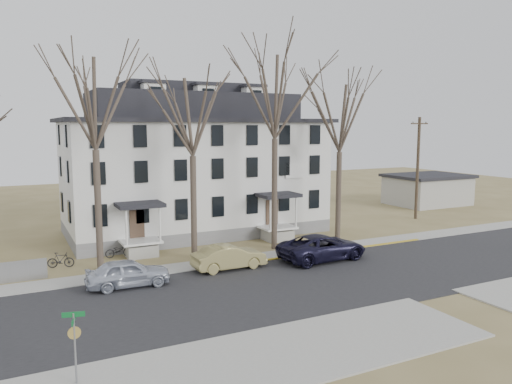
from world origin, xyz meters
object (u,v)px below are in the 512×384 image
tree_center (275,91)px  bicycle_right (61,261)px  boarding_house (195,167)px  tree_far_left (94,97)px  street_sign (75,337)px  tree_mid_right (340,113)px  car_navy (322,248)px  tree_mid_left (192,111)px  car_silver (128,274)px  car_tan (229,258)px  bicycle_left (119,251)px  utility_pole_far (418,167)px

tree_center → bicycle_right: 17.72m
boarding_house → tree_far_left: 13.12m
bicycle_right → street_sign: (-0.93, -15.17, 1.24)m
tree_mid_right → car_navy: tree_mid_right is taller
tree_mid_left → car_silver: 11.02m
car_tan → car_navy: bearing=-98.5°
bicycle_left → tree_far_left: bearing=148.0°
boarding_house → bicycle_left: bearing=-142.3°
car_silver → bicycle_left: bearing=-4.4°
utility_pole_far → bicycle_left: size_ratio=5.41×
tree_mid_left → tree_mid_right: size_ratio=1.00×
car_navy → bicycle_right: size_ratio=3.77×
tree_far_left → utility_pole_far: tree_far_left is taller
bicycle_left → tree_mid_left: bearing=-117.5°
boarding_house → street_sign: 25.19m
tree_mid_right → bicycle_left: size_ratio=7.26×
tree_center → bicycle_left: 15.08m
bicycle_left → boarding_house: bearing=-51.3°
boarding_house → car_silver: size_ratio=4.65×
tree_mid_right → car_silver: 19.32m
tree_mid_right → bicycle_right: size_ratio=8.03×
boarding_house → bicycle_left: size_ratio=11.85×
tree_mid_right → utility_pole_far: size_ratio=1.34×
tree_mid_left → bicycle_right: size_ratio=8.03×
car_silver → tree_center: bearing=-67.8°
car_silver → utility_pole_far: bearing=-71.5°
car_navy → street_sign: bearing=117.2°
tree_center → street_sign: size_ratio=5.68×
tree_far_left → car_silver: 10.42m
boarding_house → tree_mid_right: bearing=-43.8°
street_sign → bicycle_right: bearing=101.0°
tree_mid_left → bicycle_left: (-4.43, 2.41, -9.14)m
car_tan → tree_far_left: bearing=62.9°
tree_center → boarding_house: bearing=110.2°
car_navy → bicycle_left: 13.44m
tree_far_left → car_silver: tree_far_left is taller
utility_pole_far → car_tan: utility_pole_far is taller
boarding_house → utility_pole_far: boarding_house is taller
boarding_house → tree_far_left: bearing=-137.8°
bicycle_left → street_sign: bearing=165.0°
car_tan → street_sign: (-10.08, -10.29, 0.97)m
car_silver → car_navy: (12.51, -0.13, 0.07)m
tree_center → tree_mid_right: bearing=0.0°
tree_mid_right → car_navy: 10.57m
utility_pole_far → car_tan: size_ratio=2.09×
car_tan → car_navy: (6.27, -0.77, 0.08)m
tree_center → utility_pole_far: tree_center is taller
tree_center → street_sign: tree_center is taller
tree_mid_left → car_navy: size_ratio=2.13×
car_silver → car_tan: size_ratio=0.99×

